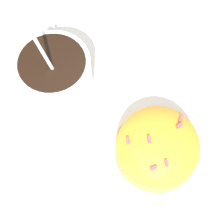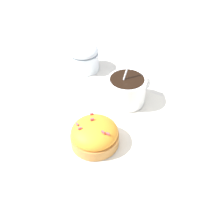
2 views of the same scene
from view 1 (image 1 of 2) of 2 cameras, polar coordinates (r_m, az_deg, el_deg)
The scene contains 4 objects.
ground_plane at distance 0.46m, azimuth -1.27°, elevation -1.77°, with size 3.00×3.00×0.00m, color silver.
paper_napkin at distance 0.46m, azimuth -1.28°, elevation -1.70°, with size 0.28×0.27×0.00m.
coffee_cup at distance 0.46m, azimuth -9.12°, elevation 5.37°, with size 0.10×0.09×0.11m.
frosted_pastry at distance 0.43m, azimuth 6.97°, elevation -5.24°, with size 0.10×0.10×0.06m.
Camera 1 is at (0.12, -0.13, 0.43)m, focal length 60.00 mm.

